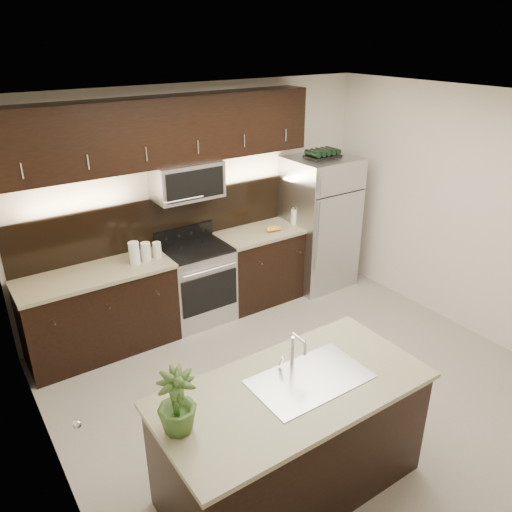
% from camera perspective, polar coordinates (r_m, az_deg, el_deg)
% --- Properties ---
extents(ground, '(4.50, 4.50, 0.00)m').
position_cam_1_polar(ground, '(5.14, 5.23, -14.33)').
color(ground, gray).
rests_on(ground, ground).
extents(room_walls, '(4.52, 4.02, 2.71)m').
position_cam_1_polar(room_walls, '(4.20, 5.24, 3.19)').
color(room_walls, beige).
rests_on(room_walls, ground).
extents(counter_run, '(3.51, 0.65, 0.94)m').
position_cam_1_polar(counter_run, '(5.88, -8.53, -3.62)').
color(counter_run, black).
rests_on(counter_run, ground).
extents(upper_fixtures, '(3.49, 0.40, 1.66)m').
position_cam_1_polar(upper_fixtures, '(5.46, -10.08, 12.76)').
color(upper_fixtures, black).
rests_on(upper_fixtures, counter_run).
extents(island, '(1.96, 0.96, 0.94)m').
position_cam_1_polar(island, '(3.91, 4.07, -20.04)').
color(island, black).
rests_on(island, ground).
extents(sink_faucet, '(0.84, 0.50, 0.28)m').
position_cam_1_polar(sink_faucet, '(3.67, 6.10, -13.56)').
color(sink_faucet, silver).
rests_on(sink_faucet, island).
extents(refrigerator, '(0.84, 0.76, 1.75)m').
position_cam_1_polar(refrigerator, '(6.69, 7.19, 3.81)').
color(refrigerator, '#B2B2B7').
rests_on(refrigerator, ground).
extents(wine_rack, '(0.43, 0.27, 0.10)m').
position_cam_1_polar(wine_rack, '(6.43, 7.63, 11.53)').
color(wine_rack, black).
rests_on(wine_rack, refrigerator).
extents(plant, '(0.29, 0.29, 0.43)m').
position_cam_1_polar(plant, '(3.18, -9.06, -16.16)').
color(plant, '#365421').
rests_on(plant, island).
extents(canisters, '(0.37, 0.13, 0.25)m').
position_cam_1_polar(canisters, '(5.45, -12.78, 0.44)').
color(canisters, silver).
rests_on(canisters, counter_run).
extents(french_press, '(0.11, 0.11, 0.31)m').
position_cam_1_polar(french_press, '(6.39, 4.46, 4.65)').
color(french_press, silver).
rests_on(french_press, counter_run).
extents(bananas, '(0.21, 0.17, 0.06)m').
position_cam_1_polar(bananas, '(6.15, 1.45, 3.08)').
color(bananas, gold).
rests_on(bananas, counter_run).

